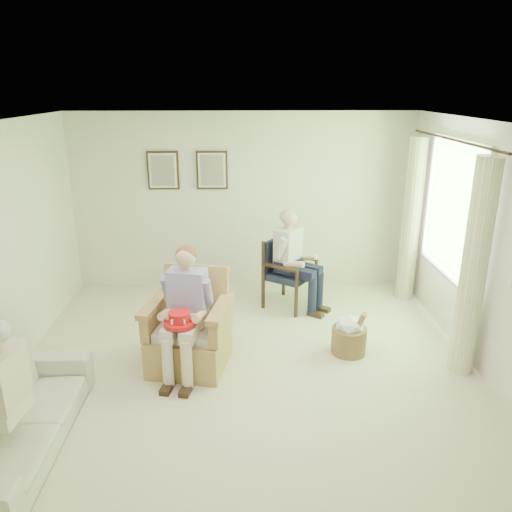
% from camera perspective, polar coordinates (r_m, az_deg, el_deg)
% --- Properties ---
extents(floor, '(5.50, 5.50, 0.00)m').
position_cam_1_polar(floor, '(5.35, -1.08, -14.32)').
color(floor, beige).
rests_on(floor, ground).
extents(back_wall, '(5.00, 0.04, 2.60)m').
position_cam_1_polar(back_wall, '(7.41, -1.44, 6.17)').
color(back_wall, silver).
rests_on(back_wall, ground).
extents(front_wall, '(5.00, 0.04, 2.60)m').
position_cam_1_polar(front_wall, '(2.37, -0.28, -24.45)').
color(front_wall, silver).
rests_on(front_wall, ground).
extents(right_wall, '(0.04, 5.50, 2.60)m').
position_cam_1_polar(right_wall, '(5.40, 26.42, -0.71)').
color(right_wall, silver).
rests_on(right_wall, ground).
extents(ceiling, '(5.00, 5.50, 0.02)m').
position_cam_1_polar(ceiling, '(4.49, -1.29, 14.69)').
color(ceiling, white).
rests_on(ceiling, back_wall).
extents(window, '(0.13, 2.50, 1.63)m').
position_cam_1_polar(window, '(6.35, 21.61, 5.33)').
color(window, '#2D6B23').
rests_on(window, right_wall).
extents(curtain_left, '(0.34, 0.34, 2.30)m').
position_cam_1_polar(curtain_left, '(5.55, 23.62, -1.44)').
color(curtain_left, beige).
rests_on(curtain_left, ground).
extents(curtain_right, '(0.34, 0.34, 2.30)m').
position_cam_1_polar(curtain_right, '(7.29, 17.31, 3.89)').
color(curtain_right, beige).
rests_on(curtain_right, ground).
extents(framed_print_left, '(0.45, 0.05, 0.55)m').
position_cam_1_polar(framed_print_left, '(7.36, -10.58, 9.59)').
color(framed_print_left, '#382114').
rests_on(framed_print_left, back_wall).
extents(framed_print_right, '(0.45, 0.05, 0.55)m').
position_cam_1_polar(framed_print_right, '(7.29, -5.06, 9.74)').
color(framed_print_right, '#382114').
rests_on(framed_print_right, back_wall).
extents(wicker_armchair, '(0.82, 0.82, 1.05)m').
position_cam_1_polar(wicker_armchair, '(5.56, -7.60, -9.11)').
color(wicker_armchair, tan).
rests_on(wicker_armchair, ground).
extents(wood_armchair, '(0.61, 0.57, 0.94)m').
position_cam_1_polar(wood_armchair, '(6.95, 3.84, -1.48)').
color(wood_armchair, black).
rests_on(wood_armchair, ground).
extents(sofa, '(1.96, 0.76, 0.57)m').
position_cam_1_polar(sofa, '(4.82, -25.86, -16.48)').
color(sofa, beige).
rests_on(sofa, ground).
extents(person_wicker, '(0.40, 0.62, 1.36)m').
position_cam_1_polar(person_wicker, '(5.23, -7.96, -5.37)').
color(person_wicker, beige).
rests_on(person_wicker, ground).
extents(person_dark, '(0.40, 0.62, 1.35)m').
position_cam_1_polar(person_dark, '(6.72, 4.02, 0.25)').
color(person_dark, '#181935').
rests_on(person_dark, ground).
extents(red_hat, '(0.32, 0.32, 0.14)m').
position_cam_1_polar(red_hat, '(5.10, -8.73, -7.21)').
color(red_hat, red).
rests_on(red_hat, person_wicker).
extents(hatbox, '(0.47, 0.47, 0.59)m').
position_cam_1_polar(hatbox, '(5.88, 10.63, -8.82)').
color(hatbox, '#A07656').
rests_on(hatbox, ground).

